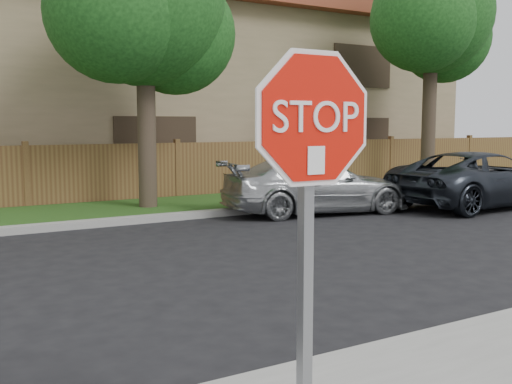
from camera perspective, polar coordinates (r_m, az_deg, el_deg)
ground at (r=5.29m, az=1.84°, el=-17.16°), size 90.00×90.00×0.00m
far_curb at (r=12.67m, az=-18.39°, el=-3.13°), size 70.00×0.30×0.15m
grass_strip at (r=14.27m, az=-19.81°, el=-2.19°), size 70.00×3.00×0.12m
fence at (r=15.75m, az=-21.01°, el=1.26°), size 70.00×0.12×1.60m
tree_mid at (r=14.84m, az=-10.35°, el=17.09°), size 4.80×3.90×7.35m
tree_right at (r=20.30m, az=16.76°, el=16.01°), size 4.80×3.90×8.20m
stop_sign at (r=3.22m, az=5.27°, el=1.28°), size 1.01×0.13×2.55m
sedan_right at (r=14.32m, az=5.74°, el=0.60°), size 4.79×2.61×1.32m
sedan_far_right at (r=16.40m, az=20.62°, el=1.14°), size 5.16×2.48×1.42m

